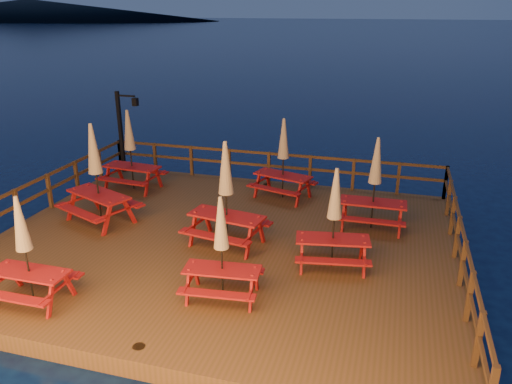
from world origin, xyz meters
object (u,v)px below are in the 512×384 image
picnic_table_1 (334,217)px  lamp_post (124,125)px  picnic_table_2 (25,249)px  picnic_table_0 (130,149)px

picnic_table_1 → lamp_post: bearing=138.4°
picnic_table_1 → picnic_table_2: (-5.85, -3.24, -0.05)m
picnic_table_0 → picnic_table_2: 6.92m
picnic_table_1 → picnic_table_2: size_ratio=1.04×
picnic_table_0 → picnic_table_2: size_ratio=1.14×
lamp_post → picnic_table_2: size_ratio=1.27×
picnic_table_2 → lamp_post: bearing=106.6°
picnic_table_1 → picnic_table_2: picnic_table_1 is taller
picnic_table_1 → picnic_table_2: 6.69m
picnic_table_0 → picnic_table_1: picnic_table_0 is taller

